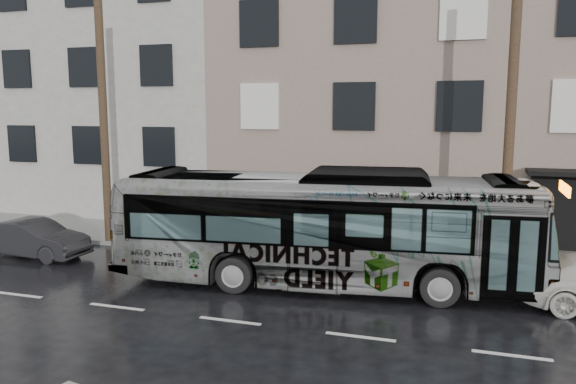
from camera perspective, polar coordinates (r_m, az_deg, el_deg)
name	(u,v)px	position (r m, az deg, el deg)	size (l,w,h in m)	color
ground	(265,290)	(16.26, -2.34, -9.88)	(120.00, 120.00, 0.00)	black
sidewalk	(310,247)	(20.73, 2.30, -5.60)	(90.00, 3.60, 0.15)	gray
building_taupe	(461,100)	(27.20, 17.21, 8.92)	(20.00, 12.00, 11.00)	gray
building_grey	(63,60)	(37.07, -21.92, 12.35)	(26.00, 15.00, 16.00)	#B7B5AC
utility_pole_front	(510,125)	(17.85, 21.63, 6.38)	(0.30, 0.30, 9.00)	#4E3B27
utility_pole_rear	(104,121)	(21.92, -18.22, 6.84)	(0.30, 0.30, 9.00)	#4E3B27
sign_post	(543,237)	(18.34, 24.50, -4.16)	(0.06, 0.06, 2.40)	slate
bus	(324,228)	(16.29, 3.68, -3.66)	(2.85, 12.19, 3.40)	#B2B2B2
dark_sedan	(34,238)	(21.42, -24.43, -4.32)	(1.39, 3.97, 1.31)	black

